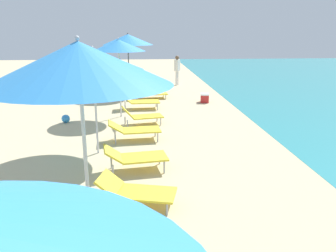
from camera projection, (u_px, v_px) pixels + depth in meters
The scene contains 15 objects.
umbrella_third at pixel (79, 64), 4.10m from camera, with size 2.33×2.33×2.88m.
lounger_third_shoreside at pixel (136, 190), 5.82m from camera, with size 1.43×0.88×0.53m.
umbrella_fourth at pixel (93, 60), 7.79m from camera, with size 2.36×2.36×2.60m.
lounger_fourth_shoreside at pixel (134, 129), 9.29m from camera, with size 1.47×0.75×0.56m.
lounger_fourth_inland at pixel (135, 156), 7.24m from camera, with size 1.42×0.81×0.58m.
umbrella_fifth at pixel (118, 45), 11.30m from camera, with size 1.82×1.82×2.72m.
lounger_fifth_shoreside at pixel (140, 101), 13.05m from camera, with size 1.50×0.74×0.63m.
lounger_fifth_inland at pixel (141, 115), 10.85m from camera, with size 1.37×0.83×0.61m.
umbrella_farthest at pixel (128, 40), 15.46m from camera, with size 2.33×2.33×2.85m.
lounger_farthest_shoreside at pixel (151, 85), 17.24m from camera, with size 1.23×0.66×0.51m.
lounger_farthest_inland at pixel (149, 93), 15.10m from camera, with size 1.63×0.84×0.51m.
person_walking_near at pixel (177, 67), 18.60m from camera, with size 0.37×0.42×1.63m.
person_walking_mid at pixel (69, 74), 15.81m from camera, with size 0.32×0.41×1.64m.
beach_ball at pixel (66, 119), 11.13m from camera, with size 0.27×0.27×0.27m, color #338CD8.
cooler_box at pixel (205, 98), 14.31m from camera, with size 0.41×0.47×0.37m.
Camera 1 is at (1.06, 3.46, 2.93)m, focal length 36.08 mm.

